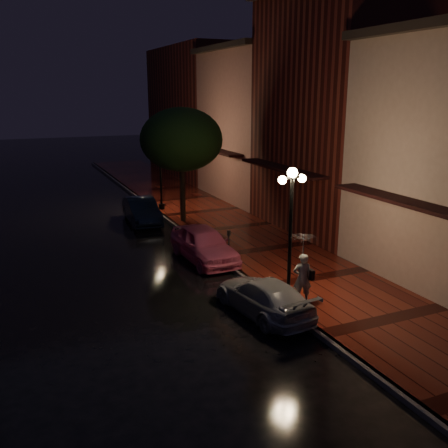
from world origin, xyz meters
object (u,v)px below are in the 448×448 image
streetlamp_near (291,226)px  parking_meter (229,242)px  woman_with_umbrella (303,257)px  street_tree (182,142)px  silver_car (263,297)px  streetlamp_far (160,166)px  pink_car (204,244)px  navy_car (142,211)px

streetlamp_near → parking_meter: streetlamp_near is taller
woman_with_umbrella → parking_meter: (-0.45, 4.65, -0.76)m
street_tree → silver_car: size_ratio=1.47×
street_tree → parking_meter: bearing=-93.9°
silver_car → woman_with_umbrella: 1.76m
streetlamp_near → streetlamp_far: 14.00m
streetlamp_far → street_tree: (0.26, -3.01, 1.64)m
streetlamp_far → street_tree: size_ratio=0.74×
pink_car → silver_car: (-0.17, -5.41, -0.14)m
streetlamp_near → silver_car: (-1.12, -0.38, -2.03)m
streetlamp_near → woman_with_umbrella: 1.05m
parking_meter → woman_with_umbrella: bearing=-108.4°
pink_car → streetlamp_far: bearing=81.7°
street_tree → navy_car: size_ratio=1.43×
silver_car → parking_meter: (0.92, 4.63, 0.33)m
streetlamp_far → woman_with_umbrella: streetlamp_far is taller
pink_car → navy_car: pink_car is taller
pink_car → parking_meter: (0.75, -0.79, 0.19)m
woman_with_umbrella → silver_car: bearing=16.9°
street_tree → navy_car: 4.19m
woman_with_umbrella → pink_car: bearing=-59.8°
streetlamp_near → silver_car: size_ratio=1.10×
navy_car → parking_meter: size_ratio=3.25×
streetlamp_far → navy_car: bearing=-129.5°
silver_car → navy_car: bearing=-93.5°
woman_with_umbrella → street_tree: bearing=-72.3°
streetlamp_far → woman_with_umbrella: size_ratio=1.88×
street_tree → woman_with_umbrella: (-0.01, -11.39, -2.58)m
streetlamp_near → pink_car: size_ratio=1.03×
street_tree → parking_meter: street_tree is taller
streetlamp_near → street_tree: size_ratio=0.74×
navy_car → woman_with_umbrella: 12.51m
streetlamp_near → parking_meter: bearing=92.7°
streetlamp_far → streetlamp_near: bearing=-90.0°
streetlamp_far → street_tree: bearing=-85.1°
streetlamp_near → street_tree: street_tree is taller
street_tree → navy_car: bearing=154.9°
street_tree → silver_car: street_tree is taller
streetlamp_far → silver_car: (-1.12, -14.38, -2.03)m
street_tree → pink_car: 7.03m
street_tree → pink_car: size_ratio=1.39×
navy_car → silver_car: bearing=-84.2°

